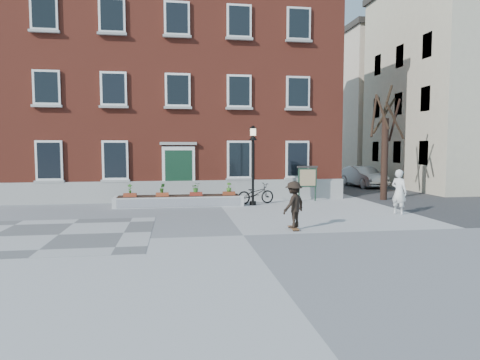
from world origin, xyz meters
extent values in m
plane|color=#9F9FA1|center=(0.00, 0.00, 0.00)|extent=(100.00, 100.00, 0.00)
cube|color=#57575A|center=(-6.00, 1.00, 0.01)|extent=(6.00, 6.00, 0.01)
imported|color=black|center=(1.83, 7.47, 0.52)|extent=(2.09, 1.15, 1.04)
imported|color=#A9ACAE|center=(11.08, 15.14, 0.73)|extent=(1.98, 4.59, 1.47)
imported|color=silver|center=(7.30, 3.35, 0.96)|extent=(0.74, 0.83, 1.92)
cube|color=maroon|center=(-2.00, 14.00, 6.00)|extent=(18.00, 10.00, 12.00)
cube|color=#A0A09B|center=(-2.00, 8.88, 0.55)|extent=(18.00, 0.24, 1.10)
cube|color=gray|center=(-2.00, 8.75, 0.10)|extent=(2.60, 0.80, 0.20)
cube|color=gray|center=(-2.00, 8.90, 0.30)|extent=(2.20, 0.50, 0.20)
cube|color=white|center=(-2.00, 8.92, 1.65)|extent=(1.70, 0.12, 2.50)
cube|color=#123320|center=(-2.00, 8.87, 1.55)|extent=(1.40, 0.06, 2.30)
cube|color=#9A9A95|center=(-2.00, 8.88, 3.05)|extent=(1.90, 0.25, 0.15)
cube|color=silver|center=(-8.40, 8.90, 2.20)|extent=(1.30, 0.10, 2.00)
cube|color=black|center=(-8.40, 8.85, 2.20)|extent=(1.08, 0.04, 1.78)
cube|color=#9B9C96|center=(-8.40, 8.84, 1.14)|extent=(1.44, 0.20, 0.12)
cube|color=silver|center=(-8.40, 8.90, 5.80)|extent=(1.30, 0.10, 1.70)
cube|color=black|center=(-8.40, 8.85, 5.80)|extent=(1.08, 0.04, 1.48)
cube|color=#ACADA7|center=(-8.40, 8.84, 4.89)|extent=(1.44, 0.20, 0.12)
cube|color=silver|center=(-8.40, 8.90, 9.40)|extent=(1.30, 0.10, 1.70)
cube|color=black|center=(-8.40, 8.85, 9.40)|extent=(1.08, 0.04, 1.48)
cube|color=#A0A09B|center=(-8.40, 8.84, 8.49)|extent=(1.44, 0.20, 0.12)
cube|color=white|center=(-5.20, 8.90, 2.20)|extent=(1.30, 0.10, 2.00)
cube|color=black|center=(-5.20, 8.85, 2.20)|extent=(1.08, 0.04, 1.78)
cube|color=#AAAAA5|center=(-5.20, 8.84, 1.14)|extent=(1.44, 0.20, 0.12)
cube|color=white|center=(-5.20, 8.90, 5.80)|extent=(1.30, 0.10, 1.70)
cube|color=black|center=(-5.20, 8.85, 5.80)|extent=(1.08, 0.04, 1.48)
cube|color=gray|center=(-5.20, 8.84, 4.89)|extent=(1.44, 0.20, 0.12)
cube|color=white|center=(-5.20, 8.90, 9.40)|extent=(1.30, 0.10, 1.70)
cube|color=black|center=(-5.20, 8.85, 9.40)|extent=(1.08, 0.04, 1.48)
cube|color=gray|center=(-5.20, 8.84, 8.49)|extent=(1.44, 0.20, 0.12)
cube|color=white|center=(-2.00, 8.90, 5.80)|extent=(1.30, 0.10, 1.70)
cube|color=black|center=(-2.00, 8.85, 5.80)|extent=(1.08, 0.04, 1.48)
cube|color=#9D9D98|center=(-2.00, 8.84, 4.89)|extent=(1.44, 0.20, 0.12)
cube|color=white|center=(-2.00, 8.90, 9.40)|extent=(1.30, 0.10, 1.70)
cube|color=black|center=(-2.00, 8.85, 9.40)|extent=(1.08, 0.04, 1.48)
cube|color=#9E9E99|center=(-2.00, 8.84, 8.49)|extent=(1.44, 0.20, 0.12)
cube|color=white|center=(1.20, 8.90, 2.20)|extent=(1.30, 0.10, 2.00)
cube|color=black|center=(1.20, 8.85, 2.20)|extent=(1.08, 0.04, 1.78)
cube|color=gray|center=(1.20, 8.84, 1.14)|extent=(1.44, 0.20, 0.12)
cube|color=white|center=(1.20, 8.90, 5.80)|extent=(1.30, 0.10, 1.70)
cube|color=black|center=(1.20, 8.85, 5.80)|extent=(1.08, 0.04, 1.48)
cube|color=gray|center=(1.20, 8.84, 4.89)|extent=(1.44, 0.20, 0.12)
cube|color=white|center=(1.20, 8.90, 9.40)|extent=(1.30, 0.10, 1.70)
cube|color=black|center=(1.20, 8.85, 9.40)|extent=(1.08, 0.04, 1.48)
cube|color=#9F9F9A|center=(1.20, 8.84, 8.49)|extent=(1.44, 0.20, 0.12)
cube|color=silver|center=(4.40, 8.90, 2.20)|extent=(1.30, 0.10, 2.00)
cube|color=black|center=(4.40, 8.85, 2.20)|extent=(1.08, 0.04, 1.78)
cube|color=#ABACA6|center=(4.40, 8.84, 1.14)|extent=(1.44, 0.20, 0.12)
cube|color=silver|center=(4.40, 8.90, 5.80)|extent=(1.30, 0.10, 1.70)
cube|color=black|center=(4.40, 8.85, 5.80)|extent=(1.08, 0.04, 1.48)
cube|color=#989893|center=(4.40, 8.84, 4.89)|extent=(1.44, 0.20, 0.12)
cube|color=silver|center=(4.40, 8.90, 9.40)|extent=(1.30, 0.10, 1.70)
cube|color=black|center=(4.40, 8.85, 9.40)|extent=(1.08, 0.04, 1.48)
cube|color=gray|center=(4.40, 8.84, 8.49)|extent=(1.44, 0.20, 0.12)
cube|color=silver|center=(-2.00, 7.20, 0.25)|extent=(6.20, 1.10, 0.50)
cube|color=silver|center=(-2.00, 6.64, 0.25)|extent=(5.80, 0.02, 0.40)
cube|color=black|center=(-2.00, 7.20, 0.50)|extent=(5.80, 0.90, 0.06)
cube|color=maroon|center=(-4.30, 6.95, 0.60)|extent=(0.60, 0.25, 0.20)
imported|color=#2B631D|center=(-4.30, 6.95, 0.92)|extent=(0.24, 0.24, 0.45)
cube|color=#993E21|center=(-2.80, 6.95, 0.60)|extent=(0.60, 0.25, 0.20)
imported|color=#2D641E|center=(-2.80, 6.95, 0.92)|extent=(0.25, 0.25, 0.45)
cube|color=maroon|center=(-1.20, 6.95, 0.60)|extent=(0.60, 0.25, 0.20)
imported|color=#2C681F|center=(-1.20, 6.95, 0.92)|extent=(0.40, 0.40, 0.45)
cube|color=maroon|center=(0.40, 6.95, 0.60)|extent=(0.60, 0.25, 0.20)
imported|color=#3A6E21|center=(0.40, 6.95, 0.92)|extent=(0.25, 0.25, 0.45)
cylinder|color=black|center=(9.00, 8.00, 2.20)|extent=(0.36, 0.36, 4.40)
cylinder|color=black|center=(9.51, 8.00, 4.29)|extent=(0.12, 1.12, 2.23)
cylinder|color=black|center=(9.17, 8.52, 4.55)|extent=(1.18, 0.49, 1.97)
cylinder|color=black|center=(8.51, 8.36, 4.55)|extent=(0.88, 1.14, 2.35)
cylinder|color=#2F2015|center=(8.70, 7.78, 4.73)|extent=(0.60, 0.77, 1.90)
cylinder|color=#312115|center=(9.20, 7.37, 4.24)|extent=(1.39, 0.55, 1.95)
cylinder|color=#302215|center=(9.16, 8.13, 5.37)|extent=(0.43, 0.48, 1.58)
cube|color=#3B3A3D|center=(12.00, 18.00, 0.00)|extent=(8.00, 36.00, 0.01)
cube|color=#C1B89B|center=(18.00, 14.00, 7.00)|extent=(10.00, 11.00, 14.00)
cube|color=beige|center=(18.00, 26.00, 6.50)|extent=(10.00, 11.00, 13.00)
cube|color=#35312E|center=(18.00, 26.00, 13.25)|extent=(10.40, 11.40, 0.50)
cube|color=black|center=(13.04, 10.80, 2.50)|extent=(0.08, 1.00, 1.50)
cube|color=black|center=(13.04, 14.00, 2.50)|extent=(0.08, 1.00, 1.50)
cube|color=black|center=(13.04, 17.20, 2.50)|extent=(0.08, 1.00, 1.50)
cube|color=black|center=(13.04, 10.80, 5.80)|extent=(0.08, 1.00, 1.50)
cube|color=black|center=(13.04, 14.00, 5.80)|extent=(0.08, 1.00, 1.50)
cube|color=black|center=(13.04, 17.20, 5.80)|extent=(0.08, 1.00, 1.50)
cube|color=black|center=(13.04, 10.80, 9.00)|extent=(0.08, 1.00, 1.50)
cube|color=black|center=(13.04, 14.00, 9.00)|extent=(0.08, 1.00, 1.50)
cube|color=black|center=(13.04, 17.20, 9.00)|extent=(0.08, 1.00, 1.50)
cylinder|color=black|center=(1.61, 7.02, 0.10)|extent=(0.32, 0.32, 0.20)
cylinder|color=black|center=(1.61, 7.02, 1.60)|extent=(0.12, 0.12, 3.20)
cone|color=black|center=(1.61, 7.02, 3.35)|extent=(0.40, 0.40, 0.30)
cube|color=beige|center=(1.61, 7.02, 3.60)|extent=(0.24, 0.24, 0.34)
cone|color=black|center=(1.61, 7.02, 3.85)|extent=(0.40, 0.40, 0.16)
cylinder|color=#1A3425|center=(4.29, 8.13, 0.90)|extent=(0.08, 0.08, 1.80)
cylinder|color=#172E22|center=(5.19, 8.13, 0.90)|extent=(0.08, 0.08, 1.80)
cube|color=#1B3727|center=(4.74, 8.13, 1.25)|extent=(1.00, 0.10, 1.00)
cube|color=#C7BB81|center=(4.74, 8.07, 1.25)|extent=(0.85, 0.02, 0.85)
cube|color=#342F2D|center=(4.74, 8.13, 1.82)|extent=(1.10, 0.16, 0.10)
cube|color=brown|center=(1.90, 0.72, 0.06)|extent=(0.22, 0.78, 0.03)
cylinder|color=black|center=(1.81, 0.44, 0.03)|extent=(0.03, 0.05, 0.05)
cylinder|color=black|center=(1.99, 0.44, 0.03)|extent=(0.03, 0.05, 0.05)
cylinder|color=black|center=(1.81, 1.00, 0.03)|extent=(0.03, 0.05, 0.05)
cylinder|color=black|center=(1.99, 1.00, 0.03)|extent=(0.03, 0.05, 0.05)
imported|color=black|center=(1.90, 0.72, 0.89)|extent=(1.20, 1.13, 1.62)
camera|label=1|loc=(-2.18, -13.61, 2.92)|focal=32.00mm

